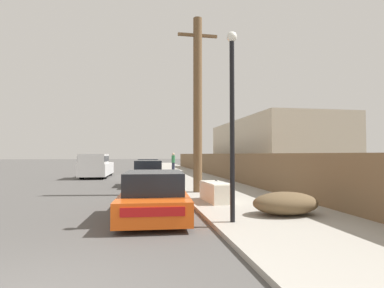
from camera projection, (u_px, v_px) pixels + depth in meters
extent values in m
cube|color=#9E998E|center=(182.00, 173.00, 27.21)|extent=(4.20, 63.00, 0.12)
cube|color=silver|center=(216.00, 192.00, 10.64)|extent=(0.83, 1.80, 0.64)
cube|color=white|center=(216.00, 183.00, 10.65)|extent=(0.80, 1.73, 0.03)
cube|color=#333335|center=(216.00, 181.00, 11.23)|extent=(0.04, 0.20, 0.02)
cube|color=gray|center=(213.00, 181.00, 10.93)|extent=(0.73, 0.12, 0.01)
cube|color=gray|center=(218.00, 183.00, 10.40)|extent=(0.73, 0.12, 0.01)
cube|color=#E05114|center=(154.00, 200.00, 8.89)|extent=(2.10, 4.80, 0.58)
cube|color=black|center=(154.00, 182.00, 8.49)|extent=(1.70, 2.34, 0.58)
cube|color=#B21414|center=(153.00, 212.00, 6.55)|extent=(1.42, 0.11, 0.20)
cylinder|color=black|center=(131.00, 198.00, 10.24)|extent=(0.24, 0.61, 0.60)
cylinder|color=black|center=(177.00, 197.00, 10.43)|extent=(0.24, 0.61, 0.60)
cylinder|color=black|center=(121.00, 215.00, 7.35)|extent=(0.24, 0.61, 0.60)
cylinder|color=black|center=(185.00, 213.00, 7.53)|extent=(0.24, 0.61, 0.60)
cube|color=black|center=(148.00, 177.00, 17.23)|extent=(1.82, 4.15, 0.73)
cube|color=black|center=(148.00, 165.00, 17.08)|extent=(1.53, 2.34, 0.57)
cube|color=#B21414|center=(148.00, 177.00, 15.18)|extent=(1.33, 0.07, 0.25)
cylinder|color=black|center=(136.00, 178.00, 18.37)|extent=(0.22, 0.62, 0.61)
cylinder|color=black|center=(160.00, 178.00, 18.58)|extent=(0.22, 0.62, 0.61)
cylinder|color=black|center=(134.00, 182.00, 15.85)|extent=(0.22, 0.62, 0.61)
cylinder|color=black|center=(162.00, 182.00, 16.07)|extent=(0.22, 0.62, 0.61)
cube|color=silver|center=(149.00, 170.00, 23.98)|extent=(2.11, 4.46, 0.71)
cube|color=black|center=(149.00, 163.00, 23.83)|extent=(1.71, 2.54, 0.56)
cube|color=#B21414|center=(147.00, 170.00, 21.82)|extent=(1.37, 0.14, 0.25)
cylinder|color=black|center=(140.00, 172.00, 25.24)|extent=(0.25, 0.62, 0.60)
cylinder|color=black|center=(159.00, 172.00, 25.38)|extent=(0.25, 0.62, 0.60)
cylinder|color=black|center=(138.00, 174.00, 22.57)|extent=(0.25, 0.62, 0.60)
cylinder|color=black|center=(158.00, 174.00, 22.71)|extent=(0.25, 0.62, 0.60)
cube|color=silver|center=(97.00, 169.00, 23.39)|extent=(2.04, 5.65, 0.90)
cube|color=silver|center=(94.00, 159.00, 21.90)|extent=(1.86, 2.56, 0.71)
cube|color=black|center=(94.00, 159.00, 21.90)|extent=(1.89, 2.51, 0.39)
cylinder|color=black|center=(105.00, 173.00, 21.79)|extent=(0.28, 0.79, 0.78)
cylinder|color=black|center=(82.00, 174.00, 21.55)|extent=(0.28, 0.79, 0.78)
cylinder|color=black|center=(110.00, 171.00, 25.22)|extent=(0.28, 0.79, 0.78)
cylinder|color=black|center=(91.00, 171.00, 24.98)|extent=(0.28, 0.79, 0.78)
cylinder|color=brown|center=(198.00, 104.00, 13.41)|extent=(0.39, 0.39, 7.83)
cube|color=brown|center=(198.00, 35.00, 13.51)|extent=(1.80, 0.12, 0.12)
cylinder|color=black|center=(232.00, 131.00, 7.47)|extent=(0.12, 0.12, 4.51)
sphere|color=white|center=(232.00, 37.00, 7.55)|extent=(0.26, 0.26, 0.26)
ellipsoid|color=brown|center=(286.00, 203.00, 8.30)|extent=(1.86, 1.23, 0.63)
cube|color=brown|center=(215.00, 165.00, 23.35)|extent=(0.08, 39.33, 1.71)
cube|color=beige|center=(270.00, 149.00, 23.98)|extent=(6.00, 13.59, 4.43)
cylinder|color=#282D42|center=(173.00, 167.00, 28.89)|extent=(0.28, 0.28, 0.86)
cylinder|color=#337F4C|center=(173.00, 159.00, 28.92)|extent=(0.34, 0.34, 0.68)
sphere|color=#DBB293|center=(173.00, 154.00, 28.94)|extent=(0.26, 0.26, 0.26)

